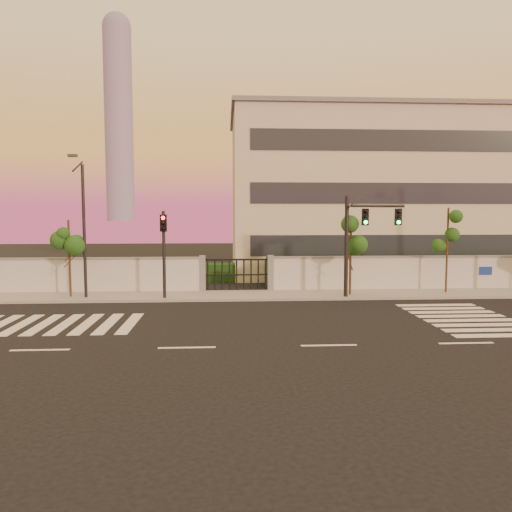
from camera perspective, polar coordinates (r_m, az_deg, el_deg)
name	(u,v)px	position (r m, az deg, el deg)	size (l,w,h in m)	color
ground	(329,346)	(18.11, 8.32, -10.09)	(120.00, 120.00, 0.00)	black
sidewalk	(291,295)	(28.23, 3.97, -4.45)	(60.00, 3.00, 0.15)	gray
perimeter_wall	(289,274)	(29.58, 3.80, -2.07)	(60.00, 0.36, 2.20)	#B1B4B8
hedge_row	(300,273)	(32.45, 5.05, -1.91)	(41.00, 4.25, 1.80)	#11330F
institutional_building	(385,194)	(41.12, 14.53, 6.85)	(24.40, 12.40, 12.25)	beige
distant_skyscraper	(119,113)	(308.75, -15.43, 15.49)	(16.00, 16.00, 118.00)	gray
road_markings	(274,323)	(21.49, 2.09, -7.62)	(57.00, 7.62, 0.02)	silver
street_tree_c	(69,241)	(28.68, -20.54, 1.61)	(1.42, 1.13, 4.30)	#382314
street_tree_d	(351,237)	(28.09, 10.82, 2.14)	(1.62, 1.29, 4.55)	#382314
street_tree_e	(448,231)	(30.42, 21.09, 2.69)	(1.37, 1.09, 4.98)	#382314
traffic_signal_main	(360,234)	(27.45, 11.75, 2.45)	(3.46, 1.29, 5.59)	black
traffic_signal_secondary	(164,244)	(26.88, -10.50, 1.35)	(0.37, 0.35, 4.78)	black
streetlight_west	(83,224)	(27.98, -19.15, 3.47)	(0.45, 1.82, 7.58)	black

